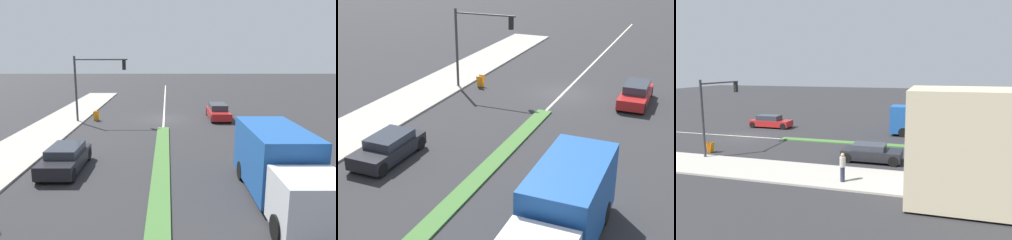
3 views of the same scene
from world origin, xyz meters
TOP-DOWN VIEW (x-y plane):
  - ground_plane at (0.00, 18.00)m, footprint 160.00×160.00m
  - sidewalk_right at (9.00, 18.50)m, footprint 4.00×73.00m
  - lane_marking_center at (0.00, 0.00)m, footprint 0.16×60.00m
  - traffic_signal_main at (6.12, 1.58)m, footprint 4.59×0.34m
  - pedestrian at (9.85, 12.73)m, footprint 0.34×0.34m
  - warning_aframe_sign at (6.06, 0.89)m, footprint 0.45×0.53m
  - delivery_truck at (-5.00, 16.89)m, footprint 2.44×7.50m
  - sedan_dark at (5.00, 13.44)m, footprint 1.84×4.15m
  - hatchback_red at (-5.00, 0.10)m, footprint 1.75×4.56m

SIDE VIEW (x-z plane):
  - ground_plane at x=0.00m, z-range 0.00..0.00m
  - lane_marking_center at x=0.00m, z-range 0.00..0.01m
  - sidewalk_right at x=9.00m, z-range 0.00..0.12m
  - warning_aframe_sign at x=6.06m, z-range 0.01..0.84m
  - sedan_dark at x=5.00m, z-range 0.00..1.26m
  - hatchback_red at x=-5.00m, z-range -0.03..1.33m
  - pedestrian at x=9.85m, z-range 0.16..1.84m
  - delivery_truck at x=-5.00m, z-range 0.03..2.90m
  - traffic_signal_main at x=6.12m, z-range 1.10..6.70m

